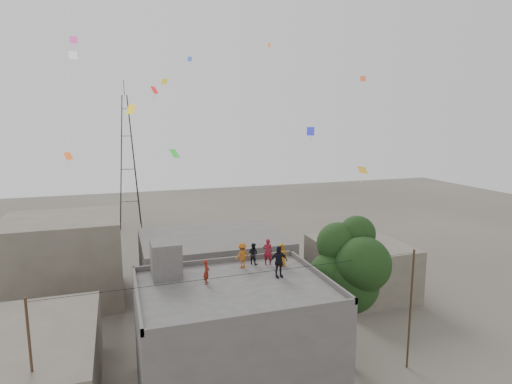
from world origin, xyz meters
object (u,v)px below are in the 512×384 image
Objects in this scene: transmission_tower at (128,162)px; tree at (351,268)px; stair_head_box at (166,259)px; person_dark_adult at (279,262)px; person_red_adult at (268,252)px.

tree is at bearing -73.91° from transmission_tower.
stair_head_box is 0.22× the size of tree.
transmission_tower is at bearing 91.23° from stair_head_box.
stair_head_box is 1.11× the size of person_dark_adult.
transmission_tower is 40.08m from person_dark_adult.
transmission_tower reaches higher than stair_head_box.
stair_head_box is 6.08m from person_red_adult.
transmission_tower is at bearing -52.39° from person_red_adult.
transmission_tower reaches higher than person_dark_adult.
stair_head_box is 10.80m from tree.
stair_head_box is 37.46m from transmission_tower.
transmission_tower is at bearing 106.09° from tree.
tree is 5.68× the size of person_red_adult.
transmission_tower is (-11.37, 39.40, 2.97)m from tree.
transmission_tower is 11.11× the size of person_dark_adult.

